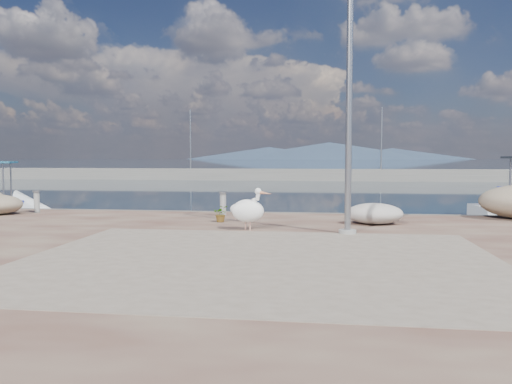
% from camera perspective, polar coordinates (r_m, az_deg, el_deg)
% --- Properties ---
extents(ground, '(1400.00, 1400.00, 0.00)m').
position_cam_1_polar(ground, '(12.65, -2.33, -7.08)').
color(ground, '#162635').
rests_on(ground, ground).
extents(quay, '(44.00, 22.00, 0.50)m').
position_cam_1_polar(quay, '(6.94, -11.26, -14.38)').
color(quay, '#4F2922').
rests_on(quay, ground).
extents(quay_patch, '(9.00, 7.00, 0.01)m').
position_cam_1_polar(quay_patch, '(9.50, 0.48, -7.71)').
color(quay_patch, gray).
rests_on(quay_patch, quay).
extents(breakwater, '(120.00, 2.20, 7.50)m').
position_cam_1_polar(breakwater, '(52.30, 5.33, 1.98)').
color(breakwater, gray).
rests_on(breakwater, ground).
extents(mountains, '(370.00, 280.00, 22.00)m').
position_cam_1_polar(mountains, '(662.27, 7.92, 4.57)').
color(mountains, '#28384C').
rests_on(mountains, ground).
extents(pelican, '(1.18, 0.79, 1.13)m').
position_cam_1_polar(pelican, '(13.20, -0.88, -2.09)').
color(pelican, tan).
rests_on(pelican, quay).
extents(lamp_post, '(0.44, 0.96, 7.00)m').
position_cam_1_polar(lamp_post, '(12.82, 10.59, 10.06)').
color(lamp_post, gray).
rests_on(lamp_post, quay).
extents(bollard_near, '(0.26, 0.26, 0.80)m').
position_cam_1_polar(bollard_near, '(16.44, -3.79, -1.23)').
color(bollard_near, gray).
rests_on(bollard_near, quay).
extents(bollard_far, '(0.26, 0.26, 0.78)m').
position_cam_1_polar(bollard_far, '(19.05, -23.77, -0.88)').
color(bollard_far, gray).
rests_on(bollard_far, quay).
extents(potted_plant, '(0.53, 0.49, 0.50)m').
position_cam_1_polar(potted_plant, '(14.90, -4.01, -2.49)').
color(potted_plant, '#33722D').
rests_on(potted_plant, quay).
extents(net_pile_d, '(1.62, 1.21, 0.61)m').
position_cam_1_polar(net_pile_d, '(14.80, 13.40, -2.42)').
color(net_pile_d, beige).
rests_on(net_pile_d, quay).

